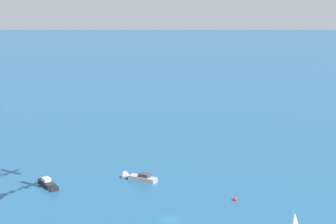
# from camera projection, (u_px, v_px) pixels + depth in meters

# --- Properties ---
(ground_plane) EXTENTS (2000.00, 2000.00, 0.00)m
(ground_plane) POSITION_uv_depth(u_px,v_px,m) (171.00, 219.00, 143.25)
(ground_plane) COLOR #1E517A
(motorboat_near_centre) EXTENTS (8.29, 9.88, 3.00)m
(motorboat_near_centre) POSITION_uv_depth(u_px,v_px,m) (49.00, 185.00, 167.57)
(motorboat_near_centre) COLOR black
(motorboat_near_centre) RESTS_ON ground_plane
(motorboat_far_stbd) EXTENTS (11.25, 7.51, 3.23)m
(motorboat_far_stbd) POSITION_uv_depth(u_px,v_px,m) (139.00, 178.00, 173.92)
(motorboat_far_stbd) COLOR #9E9993
(motorboat_far_stbd) RESTS_ON ground_plane
(marker_buoy) EXTENTS (1.10, 1.10, 2.10)m
(marker_buoy) POSITION_uv_depth(u_px,v_px,m) (235.00, 199.00, 156.66)
(marker_buoy) COLOR red
(marker_buoy) RESTS_ON ground_plane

